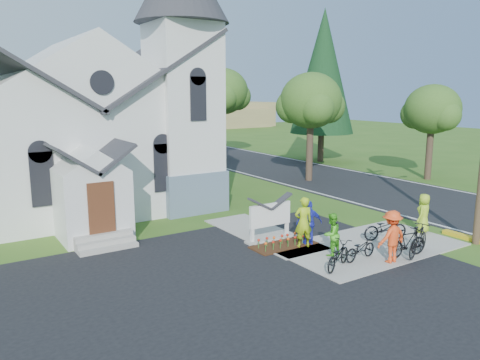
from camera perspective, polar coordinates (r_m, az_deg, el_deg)
ground at (r=17.32m, az=13.29°, el=-9.25°), size 120.00×120.00×0.00m
parking_lot at (r=11.92m, az=-4.42°, el=-18.61°), size 20.00×16.00×0.02m
road at (r=34.61m, az=6.99°, el=1.01°), size 8.00×90.00×0.02m
sidewalk at (r=18.68m, az=15.42°, el=-7.78°), size 7.00×4.00×0.05m
church at (r=24.51m, az=-17.88°, el=8.88°), size 12.35×12.00×13.00m
church_sign at (r=18.54m, az=3.69°, el=-4.31°), size 2.20×0.40×1.70m
flower_bed at (r=18.15m, az=5.35°, el=-7.95°), size 2.60×1.10×0.07m
tree_road_near at (r=30.86m, az=8.65°, el=9.49°), size 4.00×4.00×7.05m
tree_road_mid at (r=40.90m, az=-2.14°, el=10.70°), size 4.40×4.40×7.80m
tree_road_far at (r=33.44m, az=22.41°, el=7.91°), size 3.60×3.60×6.30m
conifer at (r=39.69m, az=10.11°, el=12.86°), size 5.20×5.20×12.40m
distant_hills at (r=69.30m, az=-20.21°, el=7.11°), size 61.00×10.00×5.60m
cyclist_0 at (r=17.77m, az=7.73°, el=-5.10°), size 0.81×0.64×1.93m
bike_0 at (r=16.02m, az=11.85°, el=-8.97°), size 1.79×1.23×0.89m
cyclist_1 at (r=17.11m, az=11.08°, el=-6.51°), size 0.84×0.70×1.54m
bike_1 at (r=17.71m, az=19.72°, el=-7.21°), size 1.78×0.69×1.04m
cyclist_2 at (r=18.12m, az=8.43°, el=-5.18°), size 1.08×0.79×1.71m
bike_2 at (r=16.99m, az=14.45°, el=-8.09°), size 1.58×0.70×0.81m
cyclist_3 at (r=16.91m, az=17.99°, el=-6.57°), size 1.20×0.72×1.82m
bike_3 at (r=17.96m, az=20.90°, el=-6.86°), size 1.98×1.16×1.15m
cyclist_4 at (r=20.86m, az=21.48°, el=-3.79°), size 0.93×0.75×1.64m
bike_4 at (r=19.42m, az=17.29°, el=-5.61°), size 1.93×1.20×0.96m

